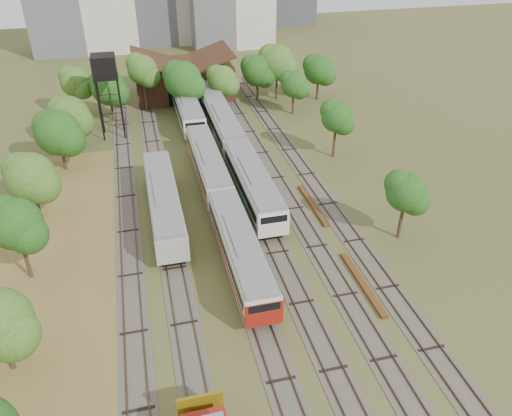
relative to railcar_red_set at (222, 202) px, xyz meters
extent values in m
plane|color=#475123|center=(2.00, -17.81, -1.99)|extent=(240.00, 240.00, 0.00)
cube|color=brown|center=(-16.00, -9.81, -1.97)|extent=(14.00, 60.00, 0.04)
cube|color=#4C473D|center=(-10.00, 7.19, -1.96)|extent=(2.60, 80.00, 0.06)
cube|color=#472D1E|center=(-10.72, 7.19, -1.87)|extent=(0.08, 80.00, 0.14)
cube|color=#472D1E|center=(-9.28, 7.19, -1.87)|extent=(0.08, 80.00, 0.14)
cube|color=#4C473D|center=(-6.00, 7.19, -1.96)|extent=(2.60, 80.00, 0.06)
cube|color=#472D1E|center=(-6.72, 7.19, -1.87)|extent=(0.08, 80.00, 0.14)
cube|color=#472D1E|center=(-5.28, 7.19, -1.87)|extent=(0.08, 80.00, 0.14)
cube|color=#4C473D|center=(0.00, 7.19, -1.96)|extent=(2.60, 80.00, 0.06)
cube|color=#472D1E|center=(-0.72, 7.19, -1.87)|extent=(0.08, 80.00, 0.14)
cube|color=#472D1E|center=(0.72, 7.19, -1.87)|extent=(0.08, 80.00, 0.14)
cube|color=#4C473D|center=(4.00, 7.19, -1.96)|extent=(2.60, 80.00, 0.06)
cube|color=#472D1E|center=(3.28, 7.19, -1.87)|extent=(0.08, 80.00, 0.14)
cube|color=#472D1E|center=(4.72, 7.19, -1.87)|extent=(0.08, 80.00, 0.14)
cube|color=#4C473D|center=(8.00, 7.19, -1.96)|extent=(2.60, 80.00, 0.06)
cube|color=#472D1E|center=(7.28, 7.19, -1.87)|extent=(0.08, 80.00, 0.14)
cube|color=#472D1E|center=(8.72, 7.19, -1.87)|extent=(0.08, 80.00, 0.14)
cube|color=#4C473D|center=(12.00, 7.19, -1.96)|extent=(2.60, 80.00, 0.06)
cube|color=#472D1E|center=(11.28, 7.19, -1.87)|extent=(0.08, 80.00, 0.14)
cube|color=#472D1E|center=(12.72, 7.19, -1.87)|extent=(0.08, 80.00, 0.14)
cube|color=black|center=(0.00, -8.69, -1.58)|extent=(2.27, 15.64, 0.82)
cube|color=silver|center=(0.00, -8.69, 0.12)|extent=(2.99, 17.00, 2.57)
cube|color=black|center=(0.00, -8.69, 0.43)|extent=(3.05, 15.64, 0.88)
cube|color=slate|center=(0.00, -8.69, 1.59)|extent=(2.75, 16.66, 0.37)
cube|color=maroon|center=(0.00, -8.69, -0.60)|extent=(3.05, 16.66, 0.46)
cube|color=maroon|center=(0.00, -17.14, -0.01)|extent=(3.03, 0.25, 2.32)
cube|color=black|center=(0.00, 8.81, -1.58)|extent=(2.27, 15.64, 0.82)
cube|color=silver|center=(0.00, 8.81, 0.12)|extent=(2.99, 17.00, 2.57)
cube|color=black|center=(0.00, 8.81, 0.43)|extent=(3.05, 15.64, 0.88)
cube|color=slate|center=(0.00, 8.81, 1.59)|extent=(2.75, 16.66, 0.37)
cube|color=maroon|center=(0.00, 8.81, -0.60)|extent=(3.05, 16.66, 0.46)
cube|color=black|center=(4.00, 2.69, -1.56)|extent=(2.39, 15.64, 0.87)
cube|color=silver|center=(4.00, 2.69, 0.23)|extent=(3.15, 17.00, 2.72)
cube|color=black|center=(4.00, 2.69, 0.56)|extent=(3.21, 15.64, 0.92)
cube|color=slate|center=(4.00, 2.69, 1.79)|extent=(2.90, 16.66, 0.39)
cube|color=#196436|center=(4.00, 2.69, -0.53)|extent=(3.21, 16.66, 0.49)
cube|color=silver|center=(4.00, -5.76, 0.10)|extent=(3.19, 0.25, 2.44)
cube|color=black|center=(4.00, 20.19, -1.56)|extent=(2.39, 15.64, 0.87)
cube|color=silver|center=(4.00, 20.19, 0.23)|extent=(3.15, 17.00, 2.72)
cube|color=black|center=(4.00, 20.19, 0.56)|extent=(3.21, 15.64, 0.92)
cube|color=slate|center=(4.00, 20.19, 1.79)|extent=(2.90, 16.66, 0.39)
cube|color=#196436|center=(4.00, 20.19, -0.53)|extent=(3.21, 16.66, 0.49)
cube|color=black|center=(4.00, 37.69, -1.56)|extent=(2.39, 15.64, 0.87)
cube|color=silver|center=(4.00, 37.69, 0.23)|extent=(3.15, 17.00, 2.72)
cube|color=black|center=(4.00, 37.69, 0.56)|extent=(3.21, 15.64, 0.92)
cube|color=slate|center=(4.00, 37.69, 1.79)|extent=(2.90, 16.66, 0.39)
cube|color=#196436|center=(4.00, 37.69, -0.53)|extent=(3.21, 16.66, 0.49)
cube|color=black|center=(0.00, 27.31, -1.56)|extent=(2.40, 14.72, 0.87)
cube|color=silver|center=(0.00, 27.31, 0.24)|extent=(3.16, 16.00, 2.72)
cube|color=black|center=(0.00, 27.31, 0.57)|extent=(3.22, 14.72, 0.93)
cube|color=slate|center=(0.00, 27.31, 1.80)|extent=(2.90, 15.68, 0.39)
cube|color=#196436|center=(0.00, 27.31, -0.52)|extent=(3.22, 15.68, 0.49)
cube|color=silver|center=(0.00, 19.36, 0.10)|extent=(3.20, 0.25, 2.45)
cube|color=gold|center=(-6.00, -23.86, -0.23)|extent=(2.98, 0.20, 1.99)
cube|color=black|center=(-6.00, 1.33, -1.57)|extent=(2.31, 16.56, 0.84)
cube|color=gray|center=(-6.00, 1.33, 0.16)|extent=(3.05, 18.00, 2.63)
cube|color=black|center=(-6.00, 1.33, 0.47)|extent=(3.11, 16.56, 0.89)
cube|color=slate|center=(-6.00, 1.33, 1.66)|extent=(2.80, 17.64, 0.38)
cylinder|color=black|center=(-12.41, 23.88, 2.24)|extent=(0.21, 0.21, 8.46)
cylinder|color=black|center=(-9.55, 23.88, 2.24)|extent=(0.21, 0.21, 8.46)
cylinder|color=black|center=(-12.41, 26.74, 2.24)|extent=(0.21, 0.21, 8.46)
cylinder|color=black|center=(-9.55, 26.74, 2.24)|extent=(0.21, 0.21, 8.46)
cube|color=black|center=(-10.98, 25.31, 6.57)|extent=(3.33, 3.33, 0.20)
cube|color=black|center=(-10.98, 25.31, 8.09)|extent=(3.17, 3.17, 2.86)
cube|color=brown|center=(10.00, -13.73, -1.85)|extent=(0.59, 8.82, 0.29)
cube|color=brown|center=(10.20, -0.09, -1.85)|extent=(0.54, 8.71, 0.28)
cube|color=#341613|center=(1.00, 40.19, 0.76)|extent=(16.00, 11.00, 5.50)
cube|color=#341613|center=(-3.00, 40.19, 4.11)|extent=(8.45, 11.55, 2.96)
cube|color=#341613|center=(5.00, 40.19, 4.11)|extent=(8.45, 11.55, 2.96)
cube|color=black|center=(1.00, 34.74, 0.21)|extent=(6.40, 0.15, 4.12)
cylinder|color=#382616|center=(-18.72, -16.00, -0.21)|extent=(0.36, 0.36, 3.57)
cylinder|color=#382616|center=(-18.72, -5.36, 0.29)|extent=(0.36, 0.36, 4.56)
sphere|color=#174A13|center=(-18.72, -5.36, 3.81)|extent=(4.53, 4.53, 4.53)
cylinder|color=#382616|center=(-19.04, 5.19, -0.12)|extent=(0.36, 0.36, 3.75)
sphere|color=#174A13|center=(-19.04, 5.19, 2.78)|extent=(5.22, 5.22, 5.22)
cylinder|color=#382616|center=(-17.13, 15.93, -0.03)|extent=(0.36, 0.36, 3.93)
sphere|color=#174A13|center=(-17.13, 15.93, 3.00)|extent=(5.54, 5.54, 5.54)
cylinder|color=#382616|center=(-16.34, 22.99, -0.31)|extent=(0.36, 0.36, 3.37)
sphere|color=#174A13|center=(-16.34, 22.99, 2.30)|extent=(5.50, 5.50, 5.50)
cylinder|color=#382616|center=(-15.93, 33.94, 0.18)|extent=(0.36, 0.36, 4.35)
sphere|color=#174A13|center=(-15.93, 33.94, 3.54)|extent=(4.51, 4.51, 4.51)
cylinder|color=#382616|center=(-11.10, 31.40, 0.00)|extent=(0.36, 0.36, 3.99)
sphere|color=#174A13|center=(-11.10, 31.40, 3.09)|extent=(5.26, 5.26, 5.26)
cylinder|color=#382616|center=(-5.82, 33.92, 0.63)|extent=(0.36, 0.36, 5.25)
sphere|color=#174A13|center=(-5.82, 33.92, 4.68)|extent=(4.58, 4.58, 4.58)
cylinder|color=#382616|center=(-0.14, 29.58, 0.34)|extent=(0.36, 0.36, 4.67)
sphere|color=#174A13|center=(-0.14, 29.58, 3.95)|extent=(5.65, 5.65, 5.65)
cylinder|color=#382616|center=(6.13, 31.25, -0.05)|extent=(0.36, 0.36, 3.88)
sphere|color=#174A13|center=(6.13, 31.25, 2.95)|extent=(4.57, 4.57, 4.57)
cylinder|color=#382616|center=(12.59, 34.23, 0.01)|extent=(0.36, 0.36, 4.00)
sphere|color=#174A13|center=(12.59, 34.23, 3.10)|extent=(5.12, 5.12, 5.12)
cylinder|color=#382616|center=(15.94, 34.39, 0.43)|extent=(0.36, 0.36, 4.84)
sphere|color=#174A13|center=(15.94, 34.39, 4.16)|extent=(5.80, 5.80, 5.80)
cylinder|color=#382616|center=(22.55, 32.39, 0.01)|extent=(0.36, 0.36, 4.02)
sphere|color=#174A13|center=(22.55, 32.39, 3.12)|extent=(4.87, 4.87, 4.87)
cylinder|color=#382616|center=(16.58, -7.84, 0.10)|extent=(0.36, 0.36, 4.18)
sphere|color=#174A13|center=(16.58, -7.84, 3.32)|extent=(3.92, 3.92, 3.92)
cylinder|color=#382616|center=(17.09, 11.18, 0.19)|extent=(0.36, 0.36, 4.36)
sphere|color=#174A13|center=(17.09, 11.18, 3.55)|extent=(3.94, 3.94, 3.94)
cylinder|color=#382616|center=(16.54, 27.10, -0.13)|extent=(0.36, 0.36, 3.73)
sphere|color=#174A13|center=(16.54, 27.10, 2.76)|extent=(4.01, 4.01, 4.01)
camera|label=1|loc=(-7.52, -44.37, 27.40)|focal=35.00mm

